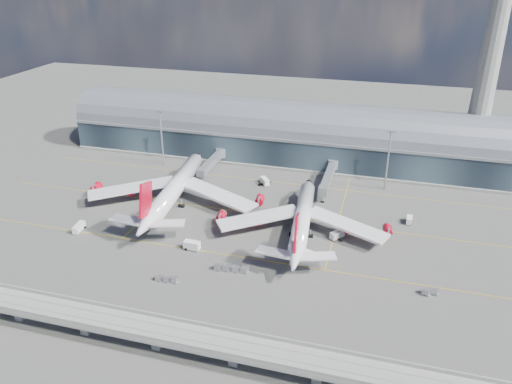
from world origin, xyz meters
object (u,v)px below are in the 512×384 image
(service_truck_2, at_px, (302,252))
(service_truck_3, at_px, (337,235))
(cargo_train_0, at_px, (167,279))
(cargo_train_2, at_px, (430,292))
(airliner_right, at_px, (302,220))
(cargo_train_1, at_px, (231,269))
(service_truck_0, at_px, (79,227))
(airliner_left, at_px, (174,190))
(service_truck_1, at_px, (192,245))
(service_truck_5, at_px, (265,181))
(floodlight_mast_right, at_px, (388,159))
(control_tower, at_px, (491,55))
(service_truck_4, at_px, (409,220))
(floodlight_mast_left, at_px, (162,137))

(service_truck_2, height_order, service_truck_3, service_truck_3)
(cargo_train_0, relative_size, cargo_train_2, 1.39)
(airliner_right, relative_size, cargo_train_1, 5.80)
(service_truck_0, xyz_separation_m, service_truck_3, (88.52, 19.63, 0.02))
(airliner_left, distance_m, service_truck_1, 34.92)
(airliner_right, distance_m, cargo_train_0, 51.56)
(service_truck_3, xyz_separation_m, service_truck_5, (-35.40, 36.31, 0.07))
(floodlight_mast_right, bearing_deg, control_tower, 38.66)
(service_truck_1, relative_size, cargo_train_0, 0.73)
(service_truck_1, relative_size, cargo_train_1, 0.49)
(service_truck_3, xyz_separation_m, cargo_train_1, (-28.88, -28.77, -0.40))
(service_truck_3, height_order, cargo_train_0, service_truck_3)
(service_truck_1, height_order, cargo_train_2, service_truck_1)
(floodlight_mast_right, distance_m, service_truck_1, 88.80)
(service_truck_1, xyz_separation_m, service_truck_5, (9.92, 56.64, -0.12))
(service_truck_0, height_order, service_truck_3, service_truck_3)
(airliner_left, bearing_deg, service_truck_4, 0.13)
(service_truck_0, relative_size, cargo_train_2, 1.22)
(airliner_right, relative_size, service_truck_5, 10.80)
(cargo_train_1, bearing_deg, service_truck_2, -47.92)
(service_truck_2, relative_size, service_truck_5, 1.25)
(service_truck_2, height_order, service_truck_5, service_truck_5)
(service_truck_5, bearing_deg, airliner_right, -94.59)
(cargo_train_1, bearing_deg, airliner_left, 48.77)
(floodlight_mast_left, relative_size, service_truck_3, 4.52)
(service_truck_0, relative_size, service_truck_3, 1.14)
(service_truck_2, bearing_deg, control_tower, -15.46)
(service_truck_1, bearing_deg, airliner_left, 35.86)
(airliner_left, relative_size, service_truck_1, 13.64)
(service_truck_2, distance_m, cargo_train_2, 40.69)
(cargo_train_2, bearing_deg, cargo_train_1, 115.20)
(floodlight_mast_left, distance_m, service_truck_0, 65.62)
(service_truck_5, height_order, cargo_train_2, service_truck_5)
(service_truck_0, bearing_deg, service_truck_1, -7.42)
(floodlight_mast_left, bearing_deg, airliner_left, -59.10)
(control_tower, xyz_separation_m, cargo_train_2, (-19.02, -97.00, -50.74))
(service_truck_5, relative_size, cargo_train_0, 0.81)
(control_tower, bearing_deg, service_truck_5, -156.58)
(floodlight_mast_left, relative_size, cargo_train_1, 2.31)
(service_truck_0, distance_m, service_truck_5, 77.14)
(cargo_train_0, bearing_deg, cargo_train_2, -75.57)
(service_truck_0, distance_m, cargo_train_1, 60.33)
(service_truck_1, bearing_deg, cargo_train_1, -114.87)
(cargo_train_2, bearing_deg, floodlight_mast_left, 80.01)
(control_tower, height_order, airliner_right, control_tower)
(service_truck_0, bearing_deg, floodlight_mast_left, 81.42)
(floodlight_mast_right, distance_m, service_truck_2, 64.73)
(service_truck_4, distance_m, cargo_train_2, 42.46)
(floodlight_mast_right, relative_size, service_truck_0, 3.98)
(airliner_right, distance_m, service_truck_2, 15.07)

